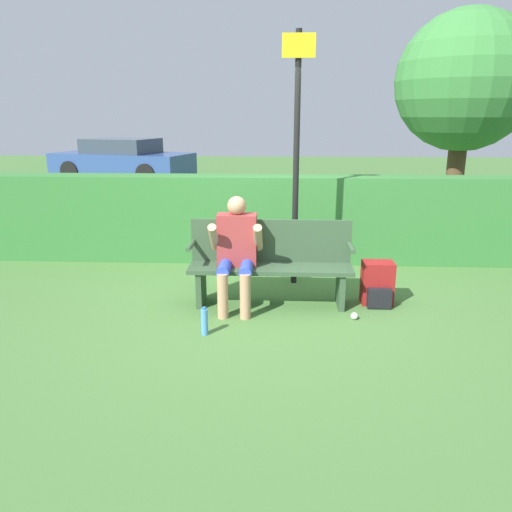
# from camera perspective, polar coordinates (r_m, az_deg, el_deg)

# --- Properties ---
(ground_plane) EXTENTS (40.00, 40.00, 0.00)m
(ground_plane) POSITION_cam_1_polar(r_m,az_deg,el_deg) (5.48, 1.63, -5.55)
(ground_plane) COLOR #426B33
(hedge_back) EXTENTS (12.00, 0.48, 1.19)m
(hedge_back) POSITION_cam_1_polar(r_m,az_deg,el_deg) (6.98, 1.96, 4.27)
(hedge_back) COLOR #337033
(hedge_back) RESTS_ON ground
(park_bench) EXTENTS (1.75, 0.42, 0.91)m
(park_bench) POSITION_cam_1_polar(r_m,az_deg,el_deg) (5.39, 1.68, -0.70)
(park_bench) COLOR #334C33
(park_bench) RESTS_ON ground
(person_seated) EXTENTS (0.55, 0.60, 1.18)m
(person_seated) POSITION_cam_1_polar(r_m,az_deg,el_deg) (5.24, -2.26, 0.92)
(person_seated) COLOR #993333
(person_seated) RESTS_ON ground
(backpack) EXTENTS (0.34, 0.33, 0.47)m
(backpack) POSITION_cam_1_polar(r_m,az_deg,el_deg) (5.58, 13.71, -3.16)
(backpack) COLOR maroon
(backpack) RESTS_ON ground
(water_bottle) EXTENTS (0.07, 0.07, 0.28)m
(water_bottle) POSITION_cam_1_polar(r_m,az_deg,el_deg) (4.73, -5.90, -7.47)
(water_bottle) COLOR #4C8CCC
(water_bottle) RESTS_ON ground
(signpost) EXTENTS (0.36, 0.09, 2.89)m
(signpost) POSITION_cam_1_polar(r_m,az_deg,el_deg) (5.87, 4.65, 12.10)
(signpost) COLOR black
(signpost) RESTS_ON ground
(parked_car) EXTENTS (4.63, 2.90, 1.28)m
(parked_car) POSITION_cam_1_polar(r_m,az_deg,el_deg) (16.53, -15.02, 10.56)
(parked_car) COLOR #2D4784
(parked_car) RESTS_ON ground
(tree) EXTENTS (2.58, 2.58, 3.89)m
(tree) POSITION_cam_1_polar(r_m,az_deg,el_deg) (10.62, 22.77, 17.82)
(tree) COLOR #4C3823
(tree) RESTS_ON ground
(litter_crumple) EXTENTS (0.07, 0.07, 0.07)m
(litter_crumple) POSITION_cam_1_polar(r_m,az_deg,el_deg) (5.17, 11.17, -6.75)
(litter_crumple) COLOR silver
(litter_crumple) RESTS_ON ground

